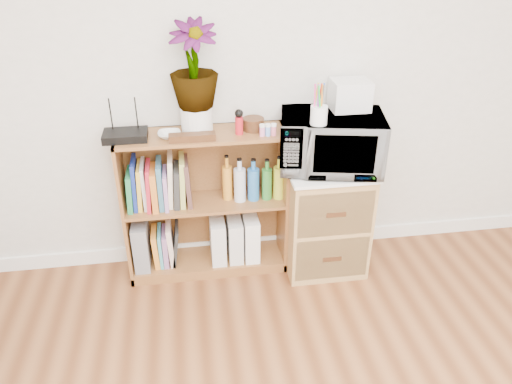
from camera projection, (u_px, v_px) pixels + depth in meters
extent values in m
cube|color=white|center=(258.00, 243.00, 3.48)|extent=(4.00, 0.02, 0.10)
cube|color=brown|center=(206.00, 204.00, 3.11)|extent=(1.00, 0.30, 0.95)
cube|color=#9E7542|center=(324.00, 218.00, 3.21)|extent=(0.50, 0.45, 0.70)
imported|color=white|center=(331.00, 142.00, 2.94)|extent=(0.66, 0.51, 0.33)
cylinder|color=white|center=(319.00, 115.00, 2.71)|extent=(0.09, 0.09, 0.10)
cube|color=silver|center=(350.00, 95.00, 2.91)|extent=(0.22, 0.18, 0.17)
cube|color=black|center=(125.00, 135.00, 2.80)|extent=(0.24, 0.17, 0.04)
imported|color=silver|center=(169.00, 135.00, 2.82)|extent=(0.13, 0.13, 0.03)
cylinder|color=silver|center=(197.00, 120.00, 2.86)|extent=(0.18, 0.18, 0.15)
imported|color=#2A6628|center=(193.00, 65.00, 2.71)|extent=(0.27, 0.27, 0.48)
cube|color=#341B0E|center=(192.00, 137.00, 2.78)|extent=(0.26, 0.06, 0.04)
cylinder|color=red|center=(239.00, 126.00, 2.85)|extent=(0.05, 0.05, 0.10)
cylinder|color=#361F0E|center=(253.00, 124.00, 2.91)|extent=(0.12, 0.12, 0.07)
cube|color=pink|center=(268.00, 132.00, 2.84)|extent=(0.10, 0.04, 0.05)
cube|color=slate|center=(142.00, 243.00, 3.18)|extent=(0.09, 0.25, 0.31)
cube|color=silver|center=(218.00, 238.00, 3.24)|extent=(0.09, 0.23, 0.29)
cube|color=silver|center=(235.00, 238.00, 3.25)|extent=(0.09, 0.23, 0.29)
cube|color=white|center=(250.00, 235.00, 3.26)|extent=(0.09, 0.24, 0.30)
cube|color=#228047|center=(130.00, 189.00, 2.98)|extent=(0.04, 0.20, 0.24)
cube|color=navy|center=(135.00, 184.00, 2.97)|extent=(0.03, 0.20, 0.31)
cube|color=gold|center=(140.00, 186.00, 2.98)|extent=(0.04, 0.20, 0.27)
cube|color=silver|center=(144.00, 185.00, 2.99)|extent=(0.02, 0.20, 0.28)
cube|color=#B71F31|center=(149.00, 185.00, 2.99)|extent=(0.04, 0.20, 0.28)
cube|color=orange|center=(155.00, 186.00, 3.00)|extent=(0.04, 0.20, 0.25)
cube|color=#376C85|center=(160.00, 183.00, 3.00)|extent=(0.03, 0.20, 0.29)
cube|color=#A072AB|center=(166.00, 187.00, 3.01)|extent=(0.02, 0.20, 0.23)
cube|color=#FCEBC4|center=(170.00, 181.00, 3.00)|extent=(0.05, 0.20, 0.31)
cube|color=#2A2A2A|center=(177.00, 185.00, 3.02)|extent=(0.05, 0.20, 0.24)
cube|color=#B2B654|center=(182.00, 181.00, 3.01)|extent=(0.04, 0.20, 0.30)
cube|color=#4C302B|center=(188.00, 182.00, 3.02)|extent=(0.04, 0.20, 0.28)
cylinder|color=orange|center=(227.00, 179.00, 3.05)|extent=(0.06, 0.06, 0.28)
cylinder|color=silver|center=(239.00, 179.00, 3.06)|extent=(0.07, 0.07, 0.28)
cylinder|color=#266BB5|center=(253.00, 179.00, 3.07)|extent=(0.07, 0.07, 0.27)
cylinder|color=#2E7D2D|center=(266.00, 178.00, 3.09)|extent=(0.06, 0.06, 0.26)
cylinder|color=gold|center=(278.00, 176.00, 3.09)|extent=(0.07, 0.07, 0.27)
cylinder|color=silver|center=(291.00, 172.00, 3.09)|extent=(0.07, 0.07, 0.31)
cube|color=orange|center=(156.00, 247.00, 3.21)|extent=(0.04, 0.19, 0.24)
cube|color=teal|center=(161.00, 246.00, 3.21)|extent=(0.02, 0.19, 0.24)
cube|color=#8B6090|center=(166.00, 246.00, 3.22)|extent=(0.03, 0.19, 0.23)
cube|color=beige|center=(171.00, 243.00, 3.21)|extent=(0.04, 0.19, 0.28)
cube|color=black|center=(176.00, 243.00, 3.22)|extent=(0.06, 0.19, 0.26)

